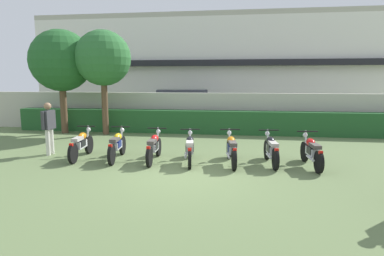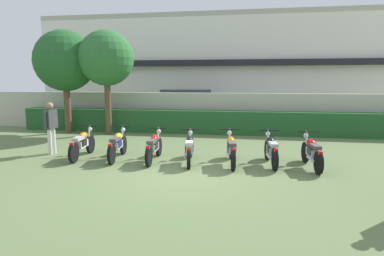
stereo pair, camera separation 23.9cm
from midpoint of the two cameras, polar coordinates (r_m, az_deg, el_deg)
The scene contains 15 objects.
ground at distance 8.61m, azimuth -2.34°, elevation -8.09°, with size 60.00×60.00×0.00m, color #607547.
building at distance 23.43m, azimuth 4.52°, elevation 10.46°, with size 23.72×6.50×6.52m.
compound_wall at distance 15.56m, azimuth 2.53°, elevation 2.78°, with size 22.53×0.30×1.81m, color #BCB7A8.
hedge_row at distance 14.91m, azimuth 2.26°, elevation 1.04°, with size 18.03×0.70×1.04m, color #235628.
parked_car at distance 18.21m, azimuth -1.57°, elevation 3.73°, with size 4.71×2.57×1.89m.
tree_near_inspector at distance 16.07m, azimuth -22.19°, elevation 10.71°, with size 2.73×2.73×4.63m.
tree_far_side at distance 15.12m, azimuth -15.62°, elevation 11.52°, with size 2.41×2.41×4.57m.
motorcycle_in_row_0 at distance 10.84m, azimuth -19.29°, elevation -2.67°, with size 0.60×1.93×0.96m.
motorcycle_in_row_1 at distance 10.37m, azimuth -13.53°, elevation -2.90°, with size 0.60×1.95×0.96m.
motorcycle_in_row_2 at distance 9.96m, azimuth -7.31°, elevation -3.24°, with size 0.60×1.93×0.95m.
motorcycle_in_row_3 at distance 9.69m, azimuth -1.08°, elevation -3.52°, with size 0.60×1.90×0.94m.
motorcycle_in_row_4 at distance 9.59m, azimuth 6.14°, elevation -3.62°, with size 0.60×1.95×0.96m.
motorcycle_in_row_5 at distance 9.74m, azimuth 12.88°, elevation -3.63°, with size 0.60×1.82×0.96m.
motorcycle_in_row_6 at distance 9.77m, azimuth 19.37°, elevation -3.85°, with size 0.60×1.88×0.96m.
inspector_person at distance 11.65m, azimuth -24.16°, elevation 0.66°, with size 0.23×0.68×1.71m.
Camera 1 is at (1.40, -8.13, 2.46)m, focal length 30.73 mm.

